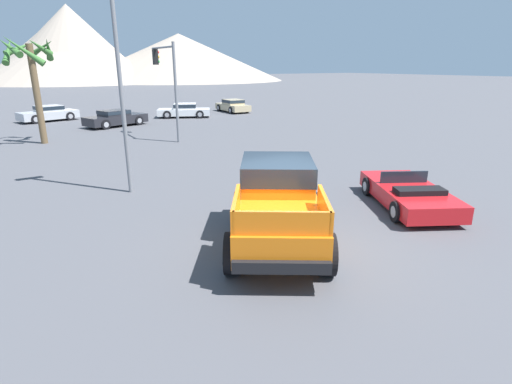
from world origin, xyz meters
The scene contains 11 objects.
ground_plane centered at (0.00, 0.00, 0.00)m, with size 320.00×320.00×0.00m, color #4C4C51.
orange_pickup_truck centered at (0.04, 0.35, 1.11)m, with size 4.21×5.05×1.97m.
red_convertible_car centered at (4.98, 0.24, 0.41)m, with size 3.49×4.39×1.03m.
parked_car_silver centered at (-2.35, 28.55, 0.62)m, with size 4.57×2.92×1.21m.
parked_car_white centered at (7.70, 25.08, 0.60)m, with size 4.70×3.51×1.16m.
parked_car_dark centered at (1.46, 22.88, 0.60)m, with size 4.70×3.06×1.17m.
parked_car_tan centered at (13.15, 26.42, 0.60)m, with size 1.98×4.16×1.17m.
traffic_light_main centered at (3.01, 15.91, 3.83)m, with size 0.38×3.58×5.48m.
street_lamp_post centered at (-2.00, 6.42, 5.07)m, with size 0.90×0.24×8.56m.
palm_tree_tall centered at (-3.76, 18.17, 4.40)m, with size 2.83×2.88×5.81m.
distant_mountain_range centered at (11.58, 109.69, 7.09)m, with size 133.71×66.30×18.27m.
Camera 1 is at (-5.38, -7.30, 4.29)m, focal length 28.00 mm.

